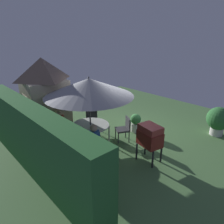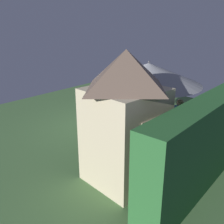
{
  "view_description": "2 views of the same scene",
  "coord_description": "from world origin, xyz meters",
  "px_view_note": "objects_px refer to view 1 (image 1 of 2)",
  "views": [
    {
      "loc": [
        -5.36,
        5.4,
        3.75
      ],
      "look_at": [
        -0.23,
        0.66,
        1.1
      ],
      "focal_mm": 33.51,
      "sensor_mm": 36.0,
      "label": 1
    },
    {
      "loc": [
        5.94,
        5.24,
        3.45
      ],
      "look_at": [
        0.35,
        0.43,
        0.82
      ],
      "focal_mm": 40.68,
      "sensor_mm": 36.0,
      "label": 2
    }
  ],
  "objects_px": {
    "patio_umbrella": "(89,87)",
    "chair_toward_house": "(92,119)",
    "chair_far_side": "(95,148)",
    "potted_plant_by_shed": "(219,120)",
    "garden_shed": "(45,97)",
    "person_in_red": "(59,123)",
    "bbq_grill": "(150,136)",
    "potted_plant_by_grill": "(136,122)",
    "person_in_blue": "(94,139)",
    "chair_near_shed": "(58,129)",
    "patio_table": "(91,126)",
    "chair_toward_hedge": "(125,128)"
  },
  "relations": [
    {
      "from": "chair_near_shed",
      "to": "patio_table",
      "type": "bearing_deg",
      "value": -140.04
    },
    {
      "from": "potted_plant_by_shed",
      "to": "person_in_blue",
      "type": "bearing_deg",
      "value": 68.98
    },
    {
      "from": "person_in_blue",
      "to": "garden_shed",
      "type": "bearing_deg",
      "value": 1.93
    },
    {
      "from": "potted_plant_by_shed",
      "to": "person_in_red",
      "type": "distance_m",
      "value": 5.98
    },
    {
      "from": "chair_far_side",
      "to": "person_in_red",
      "type": "distance_m",
      "value": 1.89
    },
    {
      "from": "patio_umbrella",
      "to": "person_in_blue",
      "type": "relative_size",
      "value": 2.34
    },
    {
      "from": "chair_near_shed",
      "to": "potted_plant_by_grill",
      "type": "distance_m",
      "value": 3.03
    },
    {
      "from": "patio_umbrella",
      "to": "potted_plant_by_shed",
      "type": "height_order",
      "value": "patio_umbrella"
    },
    {
      "from": "chair_near_shed",
      "to": "potted_plant_by_grill",
      "type": "xyz_separation_m",
      "value": [
        -1.3,
        -2.74,
        -0.12
      ]
    },
    {
      "from": "chair_far_side",
      "to": "potted_plant_by_shed",
      "type": "distance_m",
      "value": 5.0
    },
    {
      "from": "chair_near_shed",
      "to": "patio_umbrella",
      "type": "bearing_deg",
      "value": -140.04
    },
    {
      "from": "patio_umbrella",
      "to": "chair_toward_house",
      "type": "relative_size",
      "value": 3.28
    },
    {
      "from": "garden_shed",
      "to": "person_in_blue",
      "type": "height_order",
      "value": "garden_shed"
    },
    {
      "from": "garden_shed",
      "to": "person_in_red",
      "type": "xyz_separation_m",
      "value": [
        -1.03,
        0.05,
        -0.72
      ]
    },
    {
      "from": "patio_umbrella",
      "to": "chair_near_shed",
      "type": "height_order",
      "value": "patio_umbrella"
    },
    {
      "from": "chair_far_side",
      "to": "potted_plant_by_grill",
      "type": "bearing_deg",
      "value": -76.12
    },
    {
      "from": "potted_plant_by_grill",
      "to": "person_in_red",
      "type": "bearing_deg",
      "value": 65.37
    },
    {
      "from": "bbq_grill",
      "to": "chair_toward_house",
      "type": "distance_m",
      "value": 2.92
    },
    {
      "from": "garden_shed",
      "to": "chair_far_side",
      "type": "bearing_deg",
      "value": -179.0
    },
    {
      "from": "person_in_red",
      "to": "bbq_grill",
      "type": "bearing_deg",
      "value": -153.88
    },
    {
      "from": "person_in_red",
      "to": "potted_plant_by_grill",
      "type": "bearing_deg",
      "value": -114.63
    },
    {
      "from": "chair_toward_house",
      "to": "potted_plant_by_shed",
      "type": "distance_m",
      "value": 4.92
    },
    {
      "from": "bbq_grill",
      "to": "potted_plant_by_shed",
      "type": "bearing_deg",
      "value": -101.6
    },
    {
      "from": "patio_table",
      "to": "patio_umbrella",
      "type": "bearing_deg",
      "value": -90.45
    },
    {
      "from": "potted_plant_by_grill",
      "to": "person_in_red",
      "type": "xyz_separation_m",
      "value": [
        1.23,
        2.68,
        0.38
      ]
    },
    {
      "from": "person_in_red",
      "to": "garden_shed",
      "type": "bearing_deg",
      "value": -2.78
    },
    {
      "from": "patio_table",
      "to": "chair_toward_house",
      "type": "distance_m",
      "value": 1.15
    },
    {
      "from": "chair_toward_hedge",
      "to": "potted_plant_by_grill",
      "type": "distance_m",
      "value": 0.91
    },
    {
      "from": "chair_toward_hedge",
      "to": "person_in_blue",
      "type": "height_order",
      "value": "person_in_blue"
    },
    {
      "from": "garden_shed",
      "to": "chair_near_shed",
      "type": "relative_size",
      "value": 3.27
    },
    {
      "from": "chair_toward_hedge",
      "to": "potted_plant_by_shed",
      "type": "relative_size",
      "value": 0.8
    },
    {
      "from": "chair_toward_house",
      "to": "chair_far_side",
      "type": "bearing_deg",
      "value": 144.73
    },
    {
      "from": "bbq_grill",
      "to": "person_in_red",
      "type": "bearing_deg",
      "value": 26.12
    },
    {
      "from": "garden_shed",
      "to": "patio_umbrella",
      "type": "distance_m",
      "value": 2.09
    },
    {
      "from": "patio_table",
      "to": "person_in_red",
      "type": "relative_size",
      "value": 1.03
    },
    {
      "from": "patio_table",
      "to": "chair_toward_house",
      "type": "relative_size",
      "value": 1.45
    },
    {
      "from": "chair_far_side",
      "to": "patio_umbrella",
      "type": "bearing_deg",
      "value": -31.61
    },
    {
      "from": "potted_plant_by_grill",
      "to": "patio_table",
      "type": "bearing_deg",
      "value": 79.33
    },
    {
      "from": "patio_table",
      "to": "garden_shed",
      "type": "bearing_deg",
      "value": 19.55
    },
    {
      "from": "garden_shed",
      "to": "chair_far_side",
      "type": "height_order",
      "value": "garden_shed"
    },
    {
      "from": "chair_far_side",
      "to": "garden_shed",
      "type": "bearing_deg",
      "value": 1.0
    },
    {
      "from": "chair_toward_hedge",
      "to": "potted_plant_by_shed",
      "type": "xyz_separation_m",
      "value": [
        -2.12,
        -2.98,
        0.12
      ]
    },
    {
      "from": "patio_umbrella",
      "to": "bbq_grill",
      "type": "xyz_separation_m",
      "value": [
        -2.03,
        -0.7,
        -1.25
      ]
    },
    {
      "from": "chair_far_side",
      "to": "chair_toward_house",
      "type": "relative_size",
      "value": 1.0
    },
    {
      "from": "potted_plant_by_grill",
      "to": "person_in_red",
      "type": "distance_m",
      "value": 2.98
    },
    {
      "from": "patio_umbrella",
      "to": "person_in_blue",
      "type": "xyz_separation_m",
      "value": [
        -0.94,
        0.58,
        -1.32
      ]
    },
    {
      "from": "chair_near_shed",
      "to": "person_in_red",
      "type": "relative_size",
      "value": 0.71
    },
    {
      "from": "chair_near_shed",
      "to": "potted_plant_by_shed",
      "type": "height_order",
      "value": "potted_plant_by_shed"
    },
    {
      "from": "potted_plant_by_shed",
      "to": "patio_table",
      "type": "bearing_deg",
      "value": 56.25
    },
    {
      "from": "potted_plant_by_grill",
      "to": "chair_near_shed",
      "type": "bearing_deg",
      "value": 64.68
    }
  ]
}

